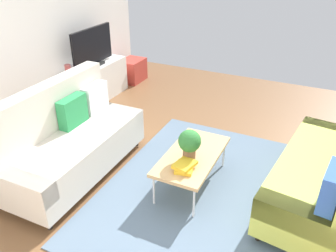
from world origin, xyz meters
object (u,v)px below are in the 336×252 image
(storage_trunk, at_px, (133,70))
(vase_0, at_px, (68,70))
(potted_plant, at_px, (190,143))
(table_book_0, at_px, (185,168))
(tv, at_px, (92,48))
(coffee_table, at_px, (192,156))
(bottle_0, at_px, (86,66))
(tv_console, at_px, (95,83))
(vase_1, at_px, (75,69))
(couch_beige, at_px, (69,140))
(couch_green, at_px, (330,172))

(storage_trunk, distance_m, vase_0, 1.76)
(potted_plant, xyz_separation_m, table_book_0, (-0.18, -0.03, -0.19))
(tv, bearing_deg, storage_trunk, -4.16)
(coffee_table, distance_m, bottle_0, 2.75)
(tv_console, xyz_separation_m, vase_1, (-0.42, 0.05, 0.39))
(storage_trunk, relative_size, vase_1, 3.89)
(tv_console, distance_m, vase_0, 0.71)
(couch_beige, bearing_deg, vase_1, -144.29)
(coffee_table, bearing_deg, tv, 58.04)
(tv, relative_size, storage_trunk, 1.92)
(vase_0, relative_size, bottle_0, 1.25)
(couch_beige, xyz_separation_m, table_book_0, (0.09, -1.46, -0.01))
(potted_plant, height_order, bottle_0, bottle_0)
(couch_beige, xyz_separation_m, coffee_table, (0.38, -1.42, -0.05))
(tv, bearing_deg, tv_console, 90.00)
(couch_beige, height_order, table_book_0, couch_beige)
(vase_0, bearing_deg, table_book_0, -115.97)
(couch_green, bearing_deg, vase_1, 85.39)
(tv_console, xyz_separation_m, vase_0, (-0.58, 0.05, 0.41))
(couch_beige, relative_size, tv_console, 1.36)
(tv_console, bearing_deg, tv, -90.00)
(couch_beige, distance_m, bottle_0, 1.95)
(couch_beige, distance_m, storage_trunk, 3.16)
(coffee_table, relative_size, bottle_0, 7.62)
(tv, bearing_deg, table_book_0, -126.33)
(storage_trunk, bearing_deg, coffee_table, -138.02)
(couch_green, bearing_deg, coffee_table, 108.30)
(potted_plant, bearing_deg, bottle_0, 60.26)
(couch_green, height_order, vase_1, couch_green)
(coffee_table, xyz_separation_m, storage_trunk, (2.62, 2.36, -0.17))
(storage_trunk, distance_m, potted_plant, 3.64)
(vase_0, bearing_deg, tv, -6.88)
(tv_console, distance_m, vase_1, 0.57)
(coffee_table, bearing_deg, bottle_0, 62.26)
(bottle_0, bearing_deg, tv, 4.58)
(couch_beige, relative_size, tv, 1.91)
(tv_console, relative_size, potted_plant, 3.86)
(tv_console, bearing_deg, coffee_table, -121.75)
(tv, distance_m, vase_0, 0.62)
(couch_green, relative_size, bottle_0, 13.79)
(coffee_table, distance_m, vase_1, 2.76)
(bottle_0, bearing_deg, couch_beige, -148.92)
(vase_1, bearing_deg, couch_beige, -143.74)
(table_book_0, distance_m, vase_1, 2.91)
(couch_green, distance_m, tv_console, 4.07)
(coffee_table, height_order, tv_console, tv_console)
(tv, bearing_deg, potted_plant, -123.77)
(potted_plant, xyz_separation_m, bottle_0, (1.39, 2.43, 0.08))
(potted_plant, bearing_deg, storage_trunk, 40.87)
(storage_trunk, xyz_separation_m, vase_1, (-1.52, 0.15, 0.49))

